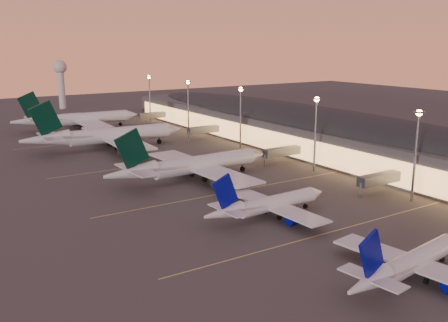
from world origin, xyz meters
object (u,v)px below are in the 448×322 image
(airliner_wide_mid, at_px, (106,136))
(airliner_wide_far, at_px, (78,119))
(airliner_narrow_south, at_px, (410,264))
(airliner_narrow_north, at_px, (268,205))
(airliner_wide_near, at_px, (192,166))
(radar_tower, at_px, (61,76))

(airliner_wide_mid, distance_m, airliner_wide_far, 55.38)
(airliner_narrow_south, distance_m, airliner_narrow_north, 41.79)
(airliner_narrow_north, relative_size, airliner_wide_far, 0.59)
(airliner_narrow_north, relative_size, airliner_wide_near, 0.64)
(airliner_wide_mid, distance_m, radar_tower, 147.70)
(airliner_narrow_south, relative_size, airliner_wide_near, 0.63)
(airliner_narrow_north, bearing_deg, radar_tower, 83.96)
(airliner_narrow_south, bearing_deg, radar_tower, 79.29)
(airliner_narrow_north, distance_m, radar_tower, 250.37)
(airliner_narrow_north, bearing_deg, airliner_wide_near, 85.97)
(airliner_narrow_south, height_order, airliner_wide_far, airliner_wide_far)
(airliner_wide_far, height_order, radar_tower, radar_tower)
(airliner_narrow_south, bearing_deg, airliner_wide_mid, 84.63)
(airliner_wide_near, xyz_separation_m, radar_tower, (15.41, 207.38, 16.97))
(airliner_wide_mid, bearing_deg, airliner_wide_far, 87.35)
(airliner_wide_near, relative_size, radar_tower, 1.83)
(airliner_wide_near, distance_m, airliner_wide_far, 117.33)
(airliner_wide_near, height_order, radar_tower, radar_tower)
(airliner_narrow_south, height_order, radar_tower, radar_tower)
(airliner_narrow_north, height_order, airliner_wide_far, airliner_wide_far)
(airliner_narrow_south, distance_m, radar_tower, 291.92)
(airliner_wide_mid, bearing_deg, radar_tower, 83.92)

